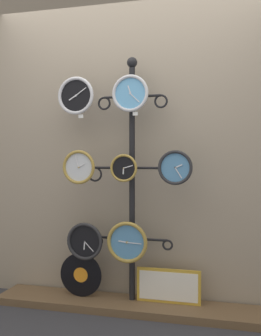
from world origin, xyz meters
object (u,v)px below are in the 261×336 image
clock_middle_center (124,168)px  clock_middle_right (175,168)px  clock_middle_left (79,167)px  clock_bottom_left (85,241)px  clock_top_left (76,96)px  clock_top_center (130,93)px  picture_frame (168,286)px  clock_bottom_center (127,242)px  vinyl_record (81,275)px  display_stand (132,211)px

clock_middle_center → clock_middle_right: size_ratio=0.83×
clock_middle_left → clock_middle_center: clock_middle_left is taller
clock_middle_center → clock_bottom_left: bearing=-179.5°
clock_top_left → clock_top_center: (0.45, 0.00, 0.00)m
clock_top_left → clock_bottom_left: (0.08, -0.01, -1.17)m
clock_middle_center → picture_frame: size_ratio=0.43×
clock_bottom_center → picture_frame: 0.48m
clock_middle_center → clock_bottom_center: bearing=-31.6°
clock_middle_center → clock_top_center: bearing=9.9°
vinyl_record → clock_top_center: bearing=-5.1°
display_stand → clock_middle_center: (-0.04, -0.09, 0.35)m
clock_bottom_left → clock_bottom_center: size_ratio=0.93×
clock_top_center → clock_middle_left: 0.71m
clock_bottom_left → vinyl_record: clock_bottom_left is taller
clock_bottom_center → clock_top_center: bearing=58.9°
clock_top_center → clock_bottom_left: size_ratio=0.96×
display_stand → clock_middle_left: display_stand is taller
clock_top_center → clock_middle_center: clock_top_center is taller
clock_bottom_center → vinyl_record: bearing=170.8°
clock_top_center → clock_middle_left: bearing=-175.5°
clock_top_center → clock_bottom_center: clock_top_center is taller
clock_middle_left → clock_top_center: bearing=4.5°
clock_top_center → clock_bottom_center: (-0.02, -0.03, -1.15)m
clock_top_center → clock_top_left: bearing=-179.9°
clock_middle_left → clock_bottom_center: bearing=0.6°
clock_top_left → clock_top_center: bearing=0.1°
clock_middle_center → picture_frame: clock_middle_center is taller
display_stand → clock_middle_left: size_ratio=7.34×
vinyl_record → display_stand: bearing=5.8°
vinyl_record → picture_frame: size_ratio=0.71×
display_stand → clock_top_center: bearing=-85.4°
display_stand → clock_middle_center: 0.36m
clock_bottom_left → picture_frame: bearing=7.3°
clock_middle_left → clock_bottom_center: 0.70m
clock_top_left → clock_middle_center: bearing=-1.1°
clock_middle_right → clock_bottom_center: (-0.37, -0.00, -0.58)m
clock_middle_center → vinyl_record: size_ratio=0.61×
clock_bottom_left → clock_bottom_center: (0.36, -0.02, 0.02)m
clock_top_left → clock_top_center: clock_top_left is taller
clock_top_center → clock_bottom_center: size_ratio=0.89×
clock_middle_right → clock_bottom_left: clock_middle_right is taller
clock_top_left → picture_frame: size_ratio=0.61×
clock_bottom_center → clock_middle_right: bearing=0.5°
clock_top_center → picture_frame: (0.29, 0.07, -1.50)m
vinyl_record → clock_middle_right: bearing=-4.6°
picture_frame → clock_bottom_center: bearing=-161.6°
clock_top_left → clock_middle_left: size_ratio=1.12×
vinyl_record → clock_middle_center: bearing=-7.0°
clock_middle_right → vinyl_record: bearing=175.4°
clock_top_left → clock_middle_center: clock_top_left is taller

